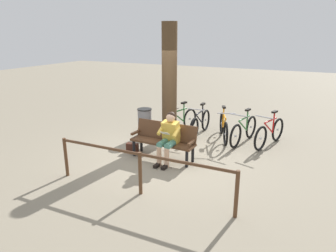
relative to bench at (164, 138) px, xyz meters
name	(u,v)px	position (x,y,z in m)	size (l,w,h in m)	color
ground_plane	(165,157)	(0.01, -0.05, -0.51)	(40.00, 40.00, 0.00)	gray
bench	(164,138)	(0.00, 0.00, 0.00)	(1.62, 0.54, 0.87)	#51331E
person_reading	(169,135)	(-0.21, 0.17, 0.16)	(0.50, 0.78, 1.20)	gold
handbag	(132,148)	(0.89, 0.05, -0.39)	(0.30, 0.14, 0.24)	#3F1E14
tree_trunk	(169,83)	(0.47, -1.28, 1.11)	(0.42, 0.42, 3.23)	#4C3823
litter_bin	(145,123)	(1.16, -1.07, -0.07)	(0.41, 0.41, 0.87)	slate
bicycle_black	(270,133)	(-2.19, -1.99, -0.15)	(0.64, 1.62, 0.94)	black
bicycle_orange	(244,130)	(-1.51, -1.90, -0.15)	(0.52, 1.66, 0.94)	black
bicycle_red	(224,127)	(-0.93, -1.93, -0.15)	(0.72, 1.58, 0.94)	black
bicycle_silver	(200,123)	(-0.19, -2.01, -0.15)	(0.48, 1.68, 0.94)	black
bicycle_purple	(180,121)	(0.42, -1.94, -0.15)	(0.55, 1.65, 0.94)	black
railing_fence	(140,164)	(-0.38, 1.77, 0.10)	(3.70, 0.10, 0.85)	#51331E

